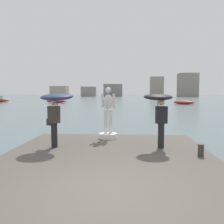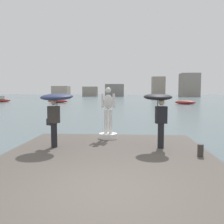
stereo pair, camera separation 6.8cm
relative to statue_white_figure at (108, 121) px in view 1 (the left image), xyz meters
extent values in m
plane|color=slate|center=(0.18, 34.59, -1.13)|extent=(400.00, 400.00, 0.00)
cube|color=#564F47|center=(0.18, -3.73, -0.93)|extent=(6.69, 9.36, 0.40)
cylinder|color=white|center=(0.00, 0.00, -0.62)|extent=(0.79, 0.79, 0.21)
cylinder|color=white|center=(-0.10, 0.00, 0.00)|extent=(0.15, 0.15, 1.03)
cylinder|color=white|center=(0.10, 0.00, 0.00)|extent=(0.15, 0.15, 1.03)
ellipsoid|color=white|center=(0.00, 0.00, 0.83)|extent=(0.38, 0.26, 0.63)
sphere|color=white|center=(0.00, 0.00, 1.33)|extent=(0.24, 0.24, 0.24)
cylinder|color=white|center=(-0.24, 0.00, 0.88)|extent=(0.10, 0.10, 0.62)
cylinder|color=white|center=(0.24, 0.00, 0.88)|extent=(0.10, 0.10, 0.62)
cylinder|color=black|center=(-1.81, -1.75, -0.29)|extent=(0.22, 0.22, 0.88)
cube|color=#38332D|center=(-1.81, -1.75, 0.45)|extent=(0.44, 0.35, 0.60)
sphere|color=beige|center=(-1.81, -1.75, 0.90)|extent=(0.21, 0.21, 0.21)
cylinder|color=#262626|center=(-1.68, -1.75, 0.76)|extent=(0.02, 0.02, 0.52)
ellipsoid|color=navy|center=(-1.68, -1.75, 1.08)|extent=(1.46, 1.47, 0.31)
cube|color=#332838|center=(-2.01, -1.66, 0.17)|extent=(0.20, 0.15, 0.24)
cylinder|color=black|center=(2.00, -1.62, -0.29)|extent=(0.22, 0.22, 0.88)
cube|color=black|center=(2.00, -1.62, 0.45)|extent=(0.41, 0.30, 0.60)
sphere|color=beige|center=(2.00, -1.62, 0.90)|extent=(0.21, 0.21, 0.21)
cylinder|color=#262626|center=(1.87, -1.60, 0.76)|extent=(0.02, 0.02, 0.52)
ellipsoid|color=black|center=(1.87, -1.60, 1.08)|extent=(1.15, 1.16, 0.28)
cylinder|color=#38332D|center=(3.06, -2.68, -0.54)|extent=(0.18, 0.18, 0.38)
ellipsoid|color=#9E2D28|center=(12.04, 36.49, -0.76)|extent=(4.10, 3.36, 0.74)
ellipsoid|color=#9E2D28|center=(-28.69, 44.28, -0.77)|extent=(3.49, 2.84, 0.71)
ellipsoid|color=#9E2D28|center=(-14.56, 41.45, -0.76)|extent=(5.13, 2.53, 0.73)
cube|color=#4C4C51|center=(-14.92, 41.55, -0.14)|extent=(1.47, 1.27, 0.60)
cube|color=#A89989|center=(-35.14, 117.30, 1.65)|extent=(8.64, 7.68, 5.56)
cube|color=gray|center=(-19.14, 117.44, 1.49)|extent=(7.67, 5.74, 5.23)
cube|color=gray|center=(-5.86, 117.39, 2.17)|extent=(9.97, 4.91, 6.60)
cube|color=gray|center=(17.33, 116.94, 4.06)|extent=(6.76, 5.42, 10.37)
cube|color=gray|center=(31.86, 110.71, 4.69)|extent=(9.03, 7.90, 11.63)
camera|label=1|loc=(0.73, -9.96, 1.25)|focal=37.87mm
camera|label=2|loc=(0.79, -9.96, 1.25)|focal=37.87mm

